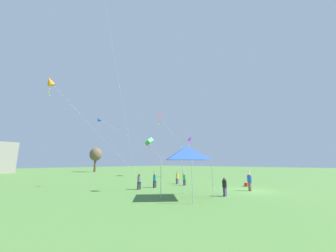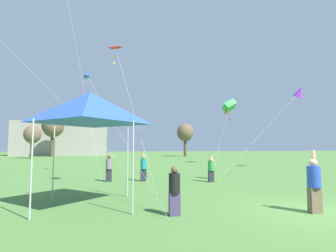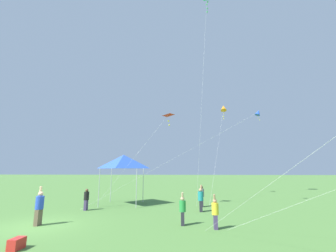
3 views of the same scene
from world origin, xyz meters
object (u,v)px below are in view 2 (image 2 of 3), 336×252
person_grey_shirt (109,167)px  person_blue_shirt (314,182)px  kite_red_delta_1 (115,48)px  festival_tent (90,108)px  person_yellow_shirt (211,166)px  person_green_shirt (211,168)px  person_teal_shirt (143,167)px  kite_purple_diamond_3 (300,92)px  kite_green_box_4 (229,106)px  person_black_shirt (174,189)px  kite_blue_diamond_2 (86,75)px

person_grey_shirt → person_blue_shirt: 11.46m
person_blue_shirt → kite_red_delta_1: kite_red_delta_1 is taller
person_grey_shirt → kite_red_delta_1: bearing=1.9°
festival_tent → person_blue_shirt: bearing=-19.5°
person_yellow_shirt → person_green_shirt: bearing=-57.2°
festival_tent → person_teal_shirt: 7.55m
person_grey_shirt → person_teal_shirt: size_ratio=0.88×
person_teal_shirt → kite_red_delta_1: 7.31m
kite_red_delta_1 → kite_purple_diamond_3: kite_purple_diamond_3 is taller
person_blue_shirt → person_teal_shirt: bearing=-28.7°
person_yellow_shirt → person_blue_shirt: 9.44m
person_blue_shirt → kite_green_box_4: 25.63m
person_black_shirt → kite_purple_diamond_3: size_ratio=0.13×
person_green_shirt → kite_red_delta_1: size_ratio=0.22×
person_blue_shirt → kite_purple_diamond_3: (11.71, 14.88, 6.61)m
kite_red_delta_1 → kite_blue_diamond_2: bearing=105.3°
person_yellow_shirt → person_teal_shirt: size_ratio=0.91×
festival_tent → person_yellow_shirt: bearing=42.4°
person_grey_shirt → person_yellow_shirt: 6.81m
festival_tent → person_black_shirt: 4.41m
person_teal_shirt → festival_tent: bearing=124.7°
festival_tent → kite_blue_diamond_2: kite_blue_diamond_2 is taller
person_grey_shirt → kite_red_delta_1: kite_red_delta_1 is taller
person_yellow_shirt → kite_purple_diamond_3: size_ratio=0.14×
person_green_shirt → person_teal_shirt: size_ratio=0.92×
person_black_shirt → festival_tent: bearing=12.4°
festival_tent → kite_red_delta_1: bearing=76.8°
person_grey_shirt → kite_red_delta_1: (0.26, -2.71, 6.63)m
kite_red_delta_1 → kite_green_box_4: 22.32m
festival_tent → person_green_shirt: bearing=37.2°
festival_tent → person_black_shirt: festival_tent is taller
kite_blue_diamond_2 → kite_green_box_4: bearing=26.8°
person_black_shirt → kite_purple_diamond_3: kite_purple_diamond_3 is taller
person_green_shirt → person_yellow_shirt: (0.67, 1.66, -0.01)m
kite_blue_diamond_2 → kite_green_box_4: (16.90, 8.55, -0.83)m
person_black_shirt → kite_blue_diamond_2: bearing=-26.4°
person_grey_shirt → kite_green_box_4: 21.52m
person_yellow_shirt → person_black_shirt: (-4.69, -8.79, 0.01)m
person_blue_shirt → kite_red_delta_1: 11.29m
person_grey_shirt → kite_purple_diamond_3: size_ratio=0.14×
kite_purple_diamond_3 → person_blue_shirt: bearing=-128.2°
person_blue_shirt → person_black_shirt: 4.62m
person_yellow_shirt → kite_red_delta_1: size_ratio=0.22×
person_teal_shirt → person_black_shirt: (-0.01, -8.42, -0.07)m
kite_blue_diamond_2 → kite_green_box_4: 18.96m
kite_red_delta_1 → kite_purple_diamond_3: bearing=24.6°
person_grey_shirt → festival_tent: bearing=-9.3°
person_teal_shirt → kite_blue_diamond_2: size_ratio=0.12×
person_black_shirt → person_blue_shirt: bearing=-140.6°
person_green_shirt → festival_tent: bearing=-131.5°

